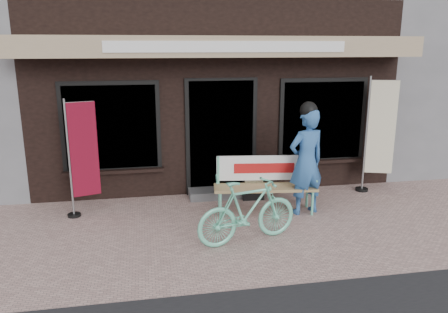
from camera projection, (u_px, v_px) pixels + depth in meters
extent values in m
plane|color=tan|center=(244.00, 235.00, 6.58)|extent=(70.00, 70.00, 0.00)
cube|color=black|center=(200.00, 85.00, 10.90)|extent=(7.00, 6.00, 3.60)
cube|color=tan|center=(225.00, 47.00, 7.48)|extent=(7.00, 0.80, 0.35)
cube|color=white|center=(229.00, 47.00, 7.09)|extent=(4.00, 0.02, 0.18)
cube|color=black|center=(221.00, 137.00, 8.20)|extent=(1.20, 0.06, 2.10)
cube|color=black|center=(221.00, 137.00, 8.19)|extent=(1.35, 0.04, 2.20)
cube|color=black|center=(111.00, 127.00, 7.79)|extent=(1.60, 0.06, 1.50)
cube|color=black|center=(322.00, 121.00, 8.48)|extent=(1.60, 0.06, 1.50)
cube|color=black|center=(111.00, 127.00, 7.78)|extent=(1.75, 0.04, 1.65)
cube|color=black|center=(323.00, 121.00, 8.47)|extent=(1.75, 0.04, 1.65)
cube|color=black|center=(114.00, 171.00, 7.93)|extent=(1.80, 0.18, 0.06)
cube|color=black|center=(321.00, 161.00, 8.62)|extent=(1.80, 0.18, 0.06)
cube|color=#59595B|center=(224.00, 193.00, 8.23)|extent=(1.30, 0.45, 0.15)
cylinder|color=#6CD3AF|center=(220.00, 205.00, 7.22)|extent=(0.05, 0.05, 0.40)
cylinder|color=#6CD3AF|center=(219.00, 197.00, 7.59)|extent=(0.05, 0.05, 0.40)
cylinder|color=#6CD3AF|center=(312.00, 204.00, 7.29)|extent=(0.05, 0.05, 0.40)
cylinder|color=#6CD3AF|center=(307.00, 196.00, 7.67)|extent=(0.05, 0.05, 0.40)
cube|color=tan|center=(265.00, 188.00, 7.39)|extent=(1.78, 0.65, 0.05)
cylinder|color=#6CD3AF|center=(218.00, 171.00, 7.47)|extent=(0.05, 0.05, 0.53)
cylinder|color=#6CD3AF|center=(309.00, 170.00, 7.55)|extent=(0.05, 0.05, 0.53)
cube|color=white|center=(264.00, 168.00, 7.52)|extent=(1.63, 0.25, 0.43)
cube|color=#B21414|center=(264.00, 168.00, 7.50)|extent=(1.03, 0.14, 0.17)
cylinder|color=#6CD3AF|center=(217.00, 179.00, 7.30)|extent=(0.09, 0.43, 0.04)
cylinder|color=#6CD3AF|center=(314.00, 178.00, 7.39)|extent=(0.09, 0.43, 0.04)
imported|color=#2E5FA0|center=(306.00, 162.00, 7.24)|extent=(0.74, 0.58, 1.79)
sphere|color=black|center=(309.00, 110.00, 7.03)|extent=(0.35, 0.35, 0.29)
imported|color=#6CD3AF|center=(248.00, 211.00, 6.24)|extent=(1.61, 0.81, 0.93)
cylinder|color=gray|center=(69.00, 159.00, 7.04)|extent=(0.04, 0.04, 1.97)
cylinder|color=gray|center=(79.00, 102.00, 6.92)|extent=(0.43, 0.15, 0.02)
cube|color=maroon|center=(84.00, 150.00, 7.12)|extent=(0.44, 0.16, 1.56)
cylinder|color=black|center=(74.00, 215.00, 7.28)|extent=(0.27, 0.27, 0.04)
cylinder|color=gray|center=(366.00, 135.00, 8.31)|extent=(0.05, 0.05, 2.23)
cylinder|color=gray|center=(385.00, 81.00, 8.02)|extent=(0.49, 0.18, 0.02)
cube|color=beige|center=(382.00, 128.00, 8.23)|extent=(0.49, 0.19, 1.77)
cylinder|color=black|center=(362.00, 189.00, 8.57)|extent=(0.31, 0.31, 0.05)
cube|color=black|center=(254.00, 179.00, 7.96)|extent=(0.40, 0.10, 0.79)
cube|color=beige|center=(254.00, 176.00, 7.89)|extent=(0.34, 0.04, 0.49)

